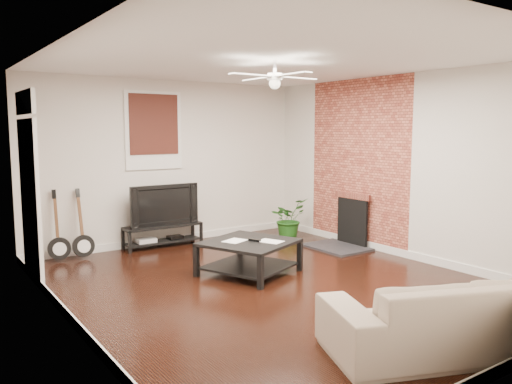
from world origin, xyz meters
The scene contains 13 objects.
room centered at (0.00, 0.00, 1.40)m, with size 5.01×6.01×2.81m.
brick_accent centered at (2.49, 1.00, 1.40)m, with size 0.02×2.20×2.80m, color brown.
fireplace centered at (2.20, 1.00, 0.46)m, with size 0.80×1.10×0.92m, color black.
window_back centered at (-0.30, 2.97, 1.95)m, with size 1.00×0.06×1.30m, color black.
door_left centered at (-2.46, 1.90, 1.25)m, with size 0.08×1.00×2.50m, color white.
tv_stand centered at (-0.26, 2.78, 0.19)m, with size 1.33×0.35×0.37m, color black.
tv centered at (-0.26, 2.80, 0.72)m, with size 1.19×0.16×0.69m, color black.
coffee_table centered at (0.03, 0.60, 0.23)m, with size 1.09×1.09×0.46m, color black.
sofa centered at (0.19, -2.46, 0.34)m, with size 2.34×0.92×0.68m, color #C6AC94.
potted_plant centered at (1.91, 2.12, 0.36)m, with size 0.65×0.56×0.72m, color #1F5B1A.
guitar_left centered at (-1.95, 2.75, 0.54)m, with size 0.34×0.24×1.08m, color black, non-canonical shape.
guitar_right centered at (-1.60, 2.72, 0.54)m, with size 0.34×0.24×1.08m, color black, non-canonical shape.
ceiling_fan centered at (0.00, 0.00, 2.60)m, with size 1.24×1.24×0.32m, color white, non-canonical shape.
Camera 1 is at (-3.77, -5.05, 1.96)m, focal length 35.75 mm.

